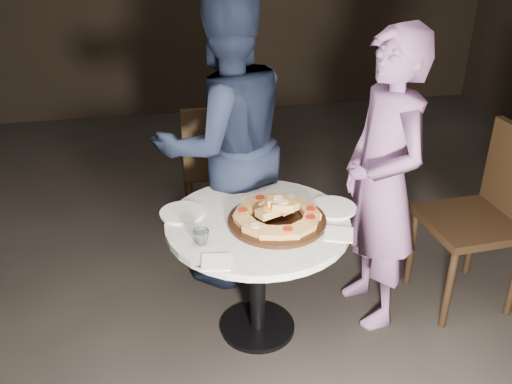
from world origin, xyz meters
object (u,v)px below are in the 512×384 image
(chair_far, at_px, (216,160))
(chair_right, at_px, (489,208))
(focaccia_pile, at_px, (277,213))
(serving_board, at_px, (277,221))
(table, at_px, (258,243))
(water_glass, at_px, (201,237))
(diner_teal, at_px, (383,184))
(diner_navy, at_px, (225,144))

(chair_far, xyz_separation_m, chair_right, (1.34, -0.97, 0.04))
(focaccia_pile, distance_m, chair_far, 1.08)
(serving_board, bearing_deg, table, 159.76)
(water_glass, distance_m, diner_teal, 0.95)
(chair_far, bearing_deg, serving_board, 99.10)
(serving_board, distance_m, focaccia_pile, 0.04)
(diner_teal, bearing_deg, chair_far, -150.20)
(chair_far, bearing_deg, water_glass, 80.26)
(diner_navy, bearing_deg, focaccia_pile, 89.89)
(water_glass, bearing_deg, diner_teal, 12.28)
(table, relative_size, focaccia_pile, 2.66)
(serving_board, xyz_separation_m, chair_right, (1.18, 0.09, -0.10))
(table, distance_m, diner_teal, 0.68)
(water_glass, bearing_deg, chair_right, 7.65)
(focaccia_pile, xyz_separation_m, chair_far, (-0.16, 1.05, -0.18))
(table, xyz_separation_m, water_glass, (-0.28, -0.15, 0.16))
(serving_board, bearing_deg, chair_right, 4.32)
(serving_board, bearing_deg, diner_navy, 105.38)
(diner_teal, bearing_deg, diner_navy, -132.01)
(table, relative_size, water_glass, 15.03)
(chair_far, relative_size, diner_navy, 0.55)
(chair_right, distance_m, diner_navy, 1.46)
(serving_board, distance_m, diner_navy, 0.63)
(chair_far, distance_m, diner_navy, 0.56)
(chair_right, xyz_separation_m, diner_teal, (-0.62, -0.01, 0.21))
(diner_teal, bearing_deg, chair_right, 84.08)
(serving_board, relative_size, diner_navy, 0.28)
(focaccia_pile, height_order, chair_right, chair_right)
(diner_navy, xyz_separation_m, diner_teal, (0.72, -0.51, -0.06))
(focaccia_pile, relative_size, diner_navy, 0.25)
(chair_far, distance_m, chair_right, 1.65)
(water_glass, distance_m, chair_right, 1.57)
(focaccia_pile, distance_m, diner_teal, 0.56)
(water_glass, bearing_deg, focaccia_pile, 18.05)
(serving_board, relative_size, focaccia_pile, 1.12)
(focaccia_pile, relative_size, chair_right, 0.42)
(serving_board, height_order, diner_teal, diner_teal)
(water_glass, height_order, diner_teal, diner_teal)
(chair_far, height_order, diner_teal, diner_teal)
(water_glass, xyz_separation_m, chair_far, (0.21, 1.17, -0.17))
(table, distance_m, chair_right, 1.27)
(table, height_order, serving_board, serving_board)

